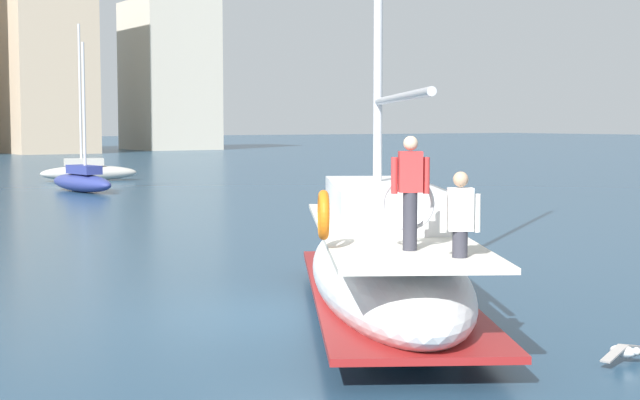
{
  "coord_description": "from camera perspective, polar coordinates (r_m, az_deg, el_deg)",
  "views": [
    {
      "loc": [
        -8.06,
        -13.43,
        3.23
      ],
      "look_at": [
        1.46,
        1.2,
        1.8
      ],
      "focal_mm": 53.19,
      "sensor_mm": 36.0,
      "label": 1
    }
  ],
  "objects": [
    {
      "name": "seagull",
      "position": [
        13.56,
        17.83,
        -8.63
      ],
      "size": [
        1.13,
        0.5,
        0.17
      ],
      "color": "silver",
      "rests_on": "ground"
    },
    {
      "name": "ground_plane",
      "position": [
        15.99,
        -2.07,
        -6.97
      ],
      "size": [
        400.0,
        400.0,
        0.0
      ],
      "primitive_type": "plane",
      "color": "navy"
    },
    {
      "name": "moored_sloop_far",
      "position": [
        45.41,
        -14.14,
        1.17
      ],
      "size": [
        1.94,
        5.37,
        6.89
      ],
      "color": "navy",
      "rests_on": "ground"
    },
    {
      "name": "moored_cutter_right",
      "position": [
        53.99,
        -13.77,
        1.75
      ],
      "size": [
        5.38,
        2.4,
        8.59
      ],
      "color": "#B7B2A8",
      "rests_on": "ground"
    },
    {
      "name": "main_sailboat",
      "position": [
        16.06,
        3.89,
        -3.61
      ],
      "size": [
        6.91,
        9.5,
        14.01
      ],
      "color": "white",
      "rests_on": "ground"
    }
  ]
}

